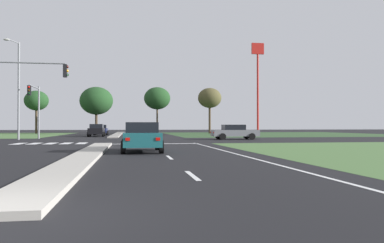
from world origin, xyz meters
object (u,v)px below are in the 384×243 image
object	(u,v)px
street_lamp_second	(18,85)
car_teal_second	(142,137)
traffic_signal_near_left	(22,86)
car_grey_near	(235,132)
car_black_third	(97,130)
treeline_fourth	(157,98)
treeline_third	(96,101)
car_navy_fourth	(101,130)
treeline_fifth	(210,98)
treeline_second	(36,101)
fastfood_pole_sign	(258,69)
traffic_signal_far_left	(35,102)

from	to	relation	value
street_lamp_second	car_teal_second	bearing A→B (deg)	-59.40
car_teal_second	traffic_signal_near_left	xyz separation A→B (m)	(-8.27, 9.16, 3.46)
car_grey_near	car_teal_second	world-z (taller)	car_teal_second
car_black_third	treeline_fourth	bearing A→B (deg)	-112.74
treeline_third	treeline_fourth	world-z (taller)	treeline_fourth
car_navy_fourth	treeline_fifth	world-z (taller)	treeline_fifth
car_grey_near	traffic_signal_near_left	distance (m)	19.79
street_lamp_second	treeline_fifth	world-z (taller)	street_lamp_second
car_grey_near	treeline_second	world-z (taller)	treeline_second
fastfood_pole_sign	treeline_fifth	size ratio (longest dim) A/B	1.65
traffic_signal_far_left	fastfood_pole_sign	bearing A→B (deg)	23.66
traffic_signal_far_left	traffic_signal_near_left	bearing A→B (deg)	-81.36
traffic_signal_far_left	treeline_second	xyz separation A→B (m)	(-6.96, 30.87, 2.05)
car_grey_near	treeline_third	xyz separation A→B (m)	(-15.77, 29.00, 4.78)
treeline_second	treeline_fifth	xyz separation A→B (m)	(30.39, -5.29, 0.43)
car_grey_near	treeline_fifth	size ratio (longest dim) A/B	0.57
car_teal_second	street_lamp_second	distance (m)	22.56
traffic_signal_far_left	treeline_third	xyz separation A→B (m)	(3.93, 24.96, 1.76)
traffic_signal_far_left	treeline_second	distance (m)	31.72
traffic_signal_near_left	car_navy_fourth	bearing A→B (deg)	82.79
treeline_fifth	car_teal_second	bearing A→B (deg)	-106.09
treeline_fourth	treeline_second	bearing A→B (deg)	179.49
car_teal_second	street_lamp_second	size ratio (longest dim) A/B	0.46
car_teal_second	car_black_third	world-z (taller)	car_black_third
car_black_third	traffic_signal_far_left	bearing A→B (deg)	58.78
car_teal_second	fastfood_pole_sign	xyz separation A→B (m)	(17.62, 32.93, 8.78)
car_teal_second	traffic_signal_far_left	distance (m)	23.30
treeline_fifth	treeline_second	bearing A→B (deg)	170.12
car_grey_near	car_black_third	distance (m)	19.27
treeline_fourth	fastfood_pole_sign	bearing A→B (deg)	-54.65
car_black_third	traffic_signal_far_left	xyz separation A→B (m)	(-5.32, -8.78, 2.97)
traffic_signal_far_left	fastfood_pole_sign	size ratio (longest dim) A/B	0.41
street_lamp_second	traffic_signal_near_left	bearing A→B (deg)	-73.19
car_teal_second	street_lamp_second	xyz separation A→B (m)	(-11.25, 19.03, 4.49)
car_navy_fourth	treeline_fourth	size ratio (longest dim) A/B	0.48
treeline_second	treeline_fifth	distance (m)	30.85
car_teal_second	street_lamp_second	bearing A→B (deg)	120.60
car_grey_near	fastfood_pole_sign	bearing A→B (deg)	153.76
street_lamp_second	treeline_fourth	world-z (taller)	street_lamp_second
fastfood_pole_sign	treeline_second	distance (m)	39.56
car_grey_near	traffic_signal_far_left	distance (m)	20.33
fastfood_pole_sign	treeline_fourth	distance (m)	22.96
traffic_signal_near_left	treeline_fifth	world-z (taller)	treeline_fifth
car_grey_near	treeline_third	distance (m)	33.36
treeline_fourth	traffic_signal_far_left	bearing A→B (deg)	-115.30
treeline_third	traffic_signal_near_left	bearing A→B (deg)	-93.38
car_black_third	treeline_third	bearing A→B (deg)	-85.09
traffic_signal_far_left	traffic_signal_near_left	world-z (taller)	traffic_signal_near_left
traffic_signal_far_left	treeline_fourth	world-z (taller)	treeline_fourth
traffic_signal_near_left	car_teal_second	bearing A→B (deg)	-47.91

